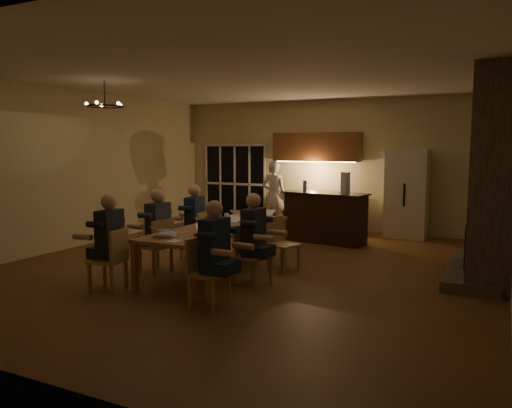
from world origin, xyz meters
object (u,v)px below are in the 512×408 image
Objects in this scene: chair_left_near at (107,260)px; plate_left at (168,233)px; chair_left_mid at (155,246)px; laptop_a at (166,229)px; bar_blender at (345,183)px; chair_left_far at (195,236)px; laptop_f at (264,214)px; laptop_e at (241,211)px; mug_mid at (239,220)px; plate_near at (220,233)px; laptop_d at (229,221)px; can_silver at (201,229)px; person_left_near at (110,242)px; bar_island at (325,217)px; redcup_mid at (209,219)px; chandelier at (105,106)px; dining_table at (219,249)px; refrigerator at (407,194)px; chair_right_mid at (254,255)px; can_cola at (246,213)px; person_left_far at (195,222)px; standing_person at (274,196)px; plate_far at (263,222)px; bar_bottle at (305,186)px; person_right_near at (215,254)px; laptop_c at (207,219)px; person_left_mid at (158,231)px; mug_back at (227,216)px; laptop_b at (208,229)px; chair_right_far at (283,244)px.

plate_left is at bearing 132.88° from chair_left_near.
laptop_a is (0.67, -0.58, 0.42)m from chair_left_mid.
bar_blender reaches higher than plate_left.
laptop_f reaches higher than chair_left_far.
laptop_e is 0.62m from mug_mid.
chair_left_far is at bearing 137.18° from plate_near.
laptop_d is 2.67× the size of can_silver.
person_left_near reaches higher than chair_left_near.
person_left_near is at bearing 60.31° from laptop_e.
bar_island is 7.06× the size of plate_near.
redcup_mid is (-0.48, -0.20, 0.01)m from mug_mid.
person_left_near is at bearing -118.29° from laptop_f.
chandelier is at bearing -160.49° from redcup_mid.
bar_island is at bearing 75.69° from plate_left.
laptop_d is at bearing -100.30° from laptop_f.
person_left_near reaches higher than dining_table.
refrigerator is at bearing 146.79° from person_left_near.
chandelier reaches higher than mug_mid.
chair_right_mid is 7.42× the size of can_cola.
standing_person is at bearing 172.83° from person_left_far.
chair_left_far is at bearing 153.26° from redcup_mid.
redcup_mid is 0.94m from plate_far.
bar_bottle reaches higher than chair_left_near.
refrigerator is 1.45× the size of person_right_near.
bar_island is 3.36m from laptop_c.
chair_left_mid is 0.79m from plate_left.
person_right_near reaches higher than chair_left_mid.
can_silver is (-0.15, -0.62, -0.05)m from laptop_d.
person_left_mid is at bearing -10.28° from chandelier.
laptop_c is 3.20× the size of mug_back.
can_cola is (-0.02, 0.25, -0.05)m from laptop_e.
can_silver is (2.16, -0.35, -1.94)m from chandelier.
standing_person is at bearing 65.47° from laptop_b.
person_right_near is 11.50× the size of redcup_mid.
bar_bottle is at bearing 163.10° from person_left_mid.
laptop_d is 1.08m from plate_left.
standing_person is 4.94m from chandelier.
refrigerator is 8.33× the size of bar_bottle.
chandelier reaches higher than mug_back.
person_left_mid is at bearing 104.38° from chair_right_mid.
person_left_near is at bearing -0.58° from chair_left_far.
person_right_near is at bearing 151.09° from laptop_a.
bar_island is 3.10m from chair_left_far.
person_right_near is at bearing 57.13° from person_left_mid.
refrigerator is 1.45× the size of person_left_far.
chair_left_near is 5.78m from standing_person.
can_silver is (0.29, -0.65, -0.05)m from laptop_c.
mug_back is at bearing 55.49° from chair_right_mid.
laptop_d is 0.79m from plate_far.
plate_near is at bearing 168.87° from chair_right_far.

